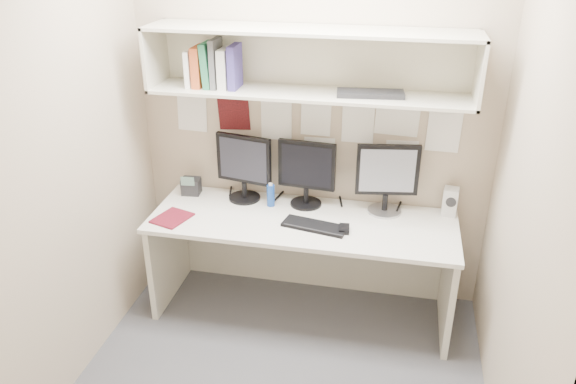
% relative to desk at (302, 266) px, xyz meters
% --- Properties ---
extents(floor, '(2.40, 2.00, 0.01)m').
position_rel_desk_xyz_m(floor, '(0.00, -0.65, -0.37)').
color(floor, '#48484D').
rests_on(floor, ground).
extents(wall_back, '(2.40, 0.02, 2.60)m').
position_rel_desk_xyz_m(wall_back, '(0.00, 0.35, 0.93)').
color(wall_back, tan).
rests_on(wall_back, ground).
extents(wall_front, '(2.40, 0.02, 2.60)m').
position_rel_desk_xyz_m(wall_front, '(0.00, -1.65, 0.93)').
color(wall_front, tan).
rests_on(wall_front, ground).
extents(wall_left, '(0.02, 2.00, 2.60)m').
position_rel_desk_xyz_m(wall_left, '(-1.20, -0.65, 0.93)').
color(wall_left, tan).
rests_on(wall_left, ground).
extents(wall_right, '(0.02, 2.00, 2.60)m').
position_rel_desk_xyz_m(wall_right, '(1.20, -0.65, 0.93)').
color(wall_right, tan).
rests_on(wall_right, ground).
extents(desk, '(2.00, 0.70, 0.73)m').
position_rel_desk_xyz_m(desk, '(0.00, 0.00, 0.00)').
color(desk, silver).
rests_on(desk, floor).
extents(overhead_hutch, '(2.00, 0.38, 0.40)m').
position_rel_desk_xyz_m(overhead_hutch, '(0.00, 0.21, 1.35)').
color(overhead_hutch, beige).
rests_on(overhead_hutch, wall_back).
extents(pinned_papers, '(1.92, 0.01, 0.48)m').
position_rel_desk_xyz_m(pinned_papers, '(0.00, 0.34, 0.88)').
color(pinned_papers, white).
rests_on(pinned_papers, wall_back).
extents(monitor_left, '(0.40, 0.22, 0.47)m').
position_rel_desk_xyz_m(monitor_left, '(-0.45, 0.22, 0.62)').
color(monitor_left, black).
rests_on(monitor_left, desk).
extents(monitor_center, '(0.39, 0.22, 0.46)m').
position_rel_desk_xyz_m(monitor_center, '(-0.02, 0.22, 0.61)').
color(monitor_center, black).
rests_on(monitor_center, desk).
extents(monitor_right, '(0.41, 0.22, 0.47)m').
position_rel_desk_xyz_m(monitor_right, '(0.52, 0.22, 0.62)').
color(monitor_right, '#A5A5AA').
rests_on(monitor_right, desk).
extents(keyboard, '(0.43, 0.22, 0.02)m').
position_rel_desk_xyz_m(keyboard, '(0.10, -0.10, 0.37)').
color(keyboard, black).
rests_on(keyboard, desk).
extents(mouse, '(0.07, 0.11, 0.03)m').
position_rel_desk_xyz_m(mouse, '(0.29, -0.11, 0.38)').
color(mouse, black).
rests_on(mouse, desk).
extents(speaker, '(0.11, 0.11, 0.19)m').
position_rel_desk_xyz_m(speaker, '(0.94, 0.26, 0.46)').
color(speaker, silver).
rests_on(speaker, desk).
extents(blue_bottle, '(0.05, 0.05, 0.17)m').
position_rel_desk_xyz_m(blue_bottle, '(-0.25, 0.14, 0.44)').
color(blue_bottle, '#153E95').
rests_on(blue_bottle, desk).
extents(maroon_notebook, '(0.26, 0.29, 0.01)m').
position_rel_desk_xyz_m(maroon_notebook, '(-0.84, -0.18, 0.37)').
color(maroon_notebook, maroon).
rests_on(maroon_notebook, desk).
extents(desk_phone, '(0.14, 0.13, 0.15)m').
position_rel_desk_xyz_m(desk_phone, '(-0.85, 0.21, 0.42)').
color(desk_phone, black).
rests_on(desk_phone, desk).
extents(book_stack, '(0.33, 0.19, 0.30)m').
position_rel_desk_xyz_m(book_stack, '(-0.60, 0.15, 1.31)').
color(book_stack, white).
rests_on(book_stack, overhead_hutch).
extents(hutch_tray, '(0.42, 0.20, 0.03)m').
position_rel_desk_xyz_m(hutch_tray, '(0.38, 0.14, 1.19)').
color(hutch_tray, black).
rests_on(hutch_tray, overhead_hutch).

